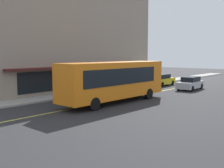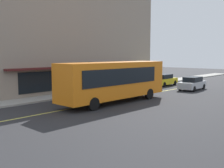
{
  "view_description": "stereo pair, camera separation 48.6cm",
  "coord_description": "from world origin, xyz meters",
  "px_view_note": "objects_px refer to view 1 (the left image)",
  "views": [
    {
      "loc": [
        -18.14,
        -15.79,
        4.15
      ],
      "look_at": [
        -0.59,
        -0.49,
        1.6
      ],
      "focal_mm": 43.4,
      "sensor_mm": 36.0,
      "label": 1
    },
    {
      "loc": [
        -17.81,
        -16.16,
        4.15
      ],
      "look_at": [
        -0.59,
        -0.49,
        1.6
      ],
      "focal_mm": 43.4,
      "sensor_mm": 36.0,
      "label": 2
    }
  ],
  "objects_px": {
    "traffic_light": "(89,70)",
    "car_yellow": "(162,80)",
    "bus": "(115,80)",
    "car_silver": "(190,83)"
  },
  "relations": [
    {
      "from": "traffic_light",
      "to": "car_silver",
      "type": "relative_size",
      "value": 0.73
    },
    {
      "from": "bus",
      "to": "car_yellow",
      "type": "relative_size",
      "value": 2.58
    },
    {
      "from": "bus",
      "to": "car_yellow",
      "type": "height_order",
      "value": "bus"
    },
    {
      "from": "bus",
      "to": "traffic_light",
      "type": "relative_size",
      "value": 3.49
    },
    {
      "from": "traffic_light",
      "to": "car_silver",
      "type": "height_order",
      "value": "traffic_light"
    },
    {
      "from": "bus",
      "to": "car_silver",
      "type": "xyz_separation_m",
      "value": [
        12.5,
        -1.08,
        -1.24
      ]
    },
    {
      "from": "traffic_light",
      "to": "car_yellow",
      "type": "bearing_deg",
      "value": -9.77
    },
    {
      "from": "traffic_light",
      "to": "car_yellow",
      "type": "relative_size",
      "value": 0.74
    },
    {
      "from": "car_silver",
      "to": "car_yellow",
      "type": "bearing_deg",
      "value": 72.45
    },
    {
      "from": "traffic_light",
      "to": "bus",
      "type": "bearing_deg",
      "value": -113.19
    }
  ]
}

